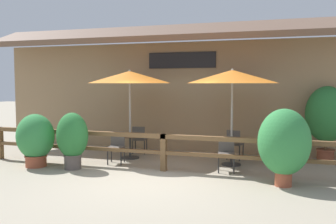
{
  "coord_description": "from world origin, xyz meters",
  "views": [
    {
      "loc": [
        2.97,
        -7.94,
        2.25
      ],
      "look_at": [
        0.01,
        1.39,
        1.49
      ],
      "focal_mm": 40.0,
      "sensor_mm": 36.0,
      "label": 1
    }
  ],
  "objects_px": {
    "chair_near_streetside": "(117,146)",
    "chair_middle_wallside": "(235,143)",
    "patio_umbrella_middle": "(232,77)",
    "potted_plant_small_flowering": "(35,138)",
    "potted_plant_tall_tropical": "(284,143)",
    "chair_near_wallside": "(139,138)",
    "potted_plant_corner_fern": "(72,138)",
    "dining_table_near": "(130,139)",
    "potted_plant_entrance_palm": "(327,116)",
    "patio_umbrella_near": "(130,77)",
    "dining_table_middle": "(231,144)",
    "chair_middle_streetside": "(226,152)"
  },
  "relations": [
    {
      "from": "chair_middle_wallside",
      "to": "patio_umbrella_middle",
      "type": "bearing_deg",
      "value": 100.53
    },
    {
      "from": "patio_umbrella_near",
      "to": "chair_middle_wallside",
      "type": "bearing_deg",
      "value": 13.91
    },
    {
      "from": "dining_table_middle",
      "to": "patio_umbrella_near",
      "type": "bearing_deg",
      "value": 179.46
    },
    {
      "from": "patio_umbrella_middle",
      "to": "potted_plant_small_flowering",
      "type": "relative_size",
      "value": 1.85
    },
    {
      "from": "potted_plant_small_flowering",
      "to": "potted_plant_corner_fern",
      "type": "relative_size",
      "value": 0.96
    },
    {
      "from": "dining_table_near",
      "to": "potted_plant_tall_tropical",
      "type": "distance_m",
      "value": 4.79
    },
    {
      "from": "potted_plant_small_flowering",
      "to": "potted_plant_entrance_palm",
      "type": "bearing_deg",
      "value": 22.19
    },
    {
      "from": "chair_near_streetside",
      "to": "patio_umbrella_middle",
      "type": "relative_size",
      "value": 0.33
    },
    {
      "from": "chair_near_wallside",
      "to": "potted_plant_tall_tropical",
      "type": "relative_size",
      "value": 0.52
    },
    {
      "from": "chair_middle_streetside",
      "to": "potted_plant_small_flowering",
      "type": "xyz_separation_m",
      "value": [
        -4.99,
        -1.02,
        0.27
      ]
    },
    {
      "from": "chair_near_streetside",
      "to": "chair_near_wallside",
      "type": "xyz_separation_m",
      "value": [
        0.07,
        1.52,
        0.0
      ]
    },
    {
      "from": "dining_table_near",
      "to": "dining_table_middle",
      "type": "relative_size",
      "value": 1.0
    },
    {
      "from": "chair_near_wallside",
      "to": "dining_table_middle",
      "type": "relative_size",
      "value": 0.91
    },
    {
      "from": "potted_plant_small_flowering",
      "to": "potted_plant_entrance_palm",
      "type": "relative_size",
      "value": 0.66
    },
    {
      "from": "patio_umbrella_near",
      "to": "potted_plant_entrance_palm",
      "type": "distance_m",
      "value": 5.79
    },
    {
      "from": "dining_table_near",
      "to": "chair_middle_wallside",
      "type": "distance_m",
      "value": 3.1
    },
    {
      "from": "dining_table_middle",
      "to": "chair_middle_wallside",
      "type": "bearing_deg",
      "value": 91.21
    },
    {
      "from": "dining_table_middle",
      "to": "chair_near_streetside",
      "type": "bearing_deg",
      "value": -166.78
    },
    {
      "from": "chair_near_streetside",
      "to": "chair_middle_wallside",
      "type": "distance_m",
      "value": 3.45
    },
    {
      "from": "chair_middle_streetside",
      "to": "potted_plant_corner_fern",
      "type": "height_order",
      "value": "potted_plant_corner_fern"
    },
    {
      "from": "dining_table_near",
      "to": "patio_umbrella_middle",
      "type": "bearing_deg",
      "value": -0.54
    },
    {
      "from": "chair_near_wallside",
      "to": "chair_middle_streetside",
      "type": "distance_m",
      "value": 3.4
    },
    {
      "from": "patio_umbrella_near",
      "to": "chair_middle_wallside",
      "type": "relative_size",
      "value": 3.01
    },
    {
      "from": "chair_near_wallside",
      "to": "potted_plant_corner_fern",
      "type": "height_order",
      "value": "potted_plant_corner_fern"
    },
    {
      "from": "dining_table_middle",
      "to": "chair_middle_wallside",
      "type": "relative_size",
      "value": 1.1
    },
    {
      "from": "patio_umbrella_near",
      "to": "potted_plant_small_flowering",
      "type": "bearing_deg",
      "value": -137.33
    },
    {
      "from": "patio_umbrella_near",
      "to": "chair_middle_streetside",
      "type": "xyz_separation_m",
      "value": [
        3.01,
        -0.8,
        -1.93
      ]
    },
    {
      "from": "chair_near_streetside",
      "to": "chair_middle_wallside",
      "type": "height_order",
      "value": "same"
    },
    {
      "from": "chair_middle_streetside",
      "to": "potted_plant_small_flowering",
      "type": "height_order",
      "value": "potted_plant_small_flowering"
    },
    {
      "from": "chair_near_streetside",
      "to": "patio_umbrella_middle",
      "type": "height_order",
      "value": "patio_umbrella_middle"
    },
    {
      "from": "patio_umbrella_near",
      "to": "potted_plant_corner_fern",
      "type": "distance_m",
      "value": 2.54
    },
    {
      "from": "patio_umbrella_near",
      "to": "chair_near_wallside",
      "type": "distance_m",
      "value": 2.07
    },
    {
      "from": "chair_middle_wallside",
      "to": "potted_plant_small_flowering",
      "type": "xyz_separation_m",
      "value": [
        -4.99,
        -2.57,
        0.27
      ]
    },
    {
      "from": "chair_near_streetside",
      "to": "dining_table_middle",
      "type": "height_order",
      "value": "chair_near_streetside"
    },
    {
      "from": "chair_middle_wallside",
      "to": "potted_plant_tall_tropical",
      "type": "xyz_separation_m",
      "value": [
        1.4,
        -2.55,
        0.45
      ]
    },
    {
      "from": "patio_umbrella_middle",
      "to": "potted_plant_tall_tropical",
      "type": "xyz_separation_m",
      "value": [
        1.39,
        -1.78,
        -1.47
      ]
    },
    {
      "from": "dining_table_near",
      "to": "chair_middle_wallside",
      "type": "height_order",
      "value": "chair_middle_wallside"
    },
    {
      "from": "dining_table_near",
      "to": "potted_plant_small_flowering",
      "type": "distance_m",
      "value": 2.7
    },
    {
      "from": "potted_plant_tall_tropical",
      "to": "chair_near_streetside",
      "type": "bearing_deg",
      "value": 166.93
    },
    {
      "from": "chair_near_streetside",
      "to": "dining_table_middle",
      "type": "distance_m",
      "value": 3.2
    },
    {
      "from": "patio_umbrella_near",
      "to": "potted_plant_entrance_palm",
      "type": "height_order",
      "value": "patio_umbrella_near"
    },
    {
      "from": "patio_umbrella_middle",
      "to": "potted_plant_entrance_palm",
      "type": "distance_m",
      "value": 3.03
    },
    {
      "from": "potted_plant_tall_tropical",
      "to": "patio_umbrella_near",
      "type": "bearing_deg",
      "value": 157.76
    },
    {
      "from": "chair_near_streetside",
      "to": "dining_table_middle",
      "type": "relative_size",
      "value": 0.91
    },
    {
      "from": "dining_table_middle",
      "to": "potted_plant_entrance_palm",
      "type": "xyz_separation_m",
      "value": [
        2.52,
        1.28,
        0.74
      ]
    },
    {
      "from": "chair_near_streetside",
      "to": "potted_plant_small_flowering",
      "type": "xyz_separation_m",
      "value": [
        -1.89,
        -1.06,
        0.27
      ]
    },
    {
      "from": "patio_umbrella_middle",
      "to": "potted_plant_corner_fern",
      "type": "xyz_separation_m",
      "value": [
        -3.9,
        -1.74,
        -1.6
      ]
    },
    {
      "from": "chair_near_wallside",
      "to": "potted_plant_corner_fern",
      "type": "bearing_deg",
      "value": 60.94
    },
    {
      "from": "chair_middle_streetside",
      "to": "dining_table_middle",
      "type": "bearing_deg",
      "value": 79.5
    },
    {
      "from": "chair_middle_wallside",
      "to": "potted_plant_corner_fern",
      "type": "height_order",
      "value": "potted_plant_corner_fern"
    }
  ]
}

